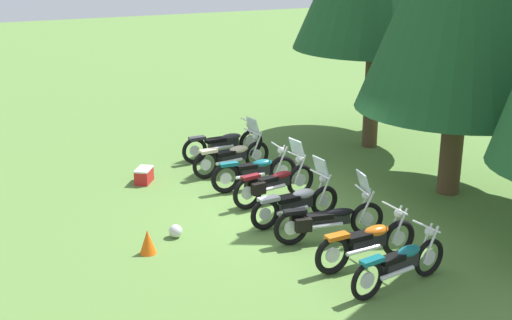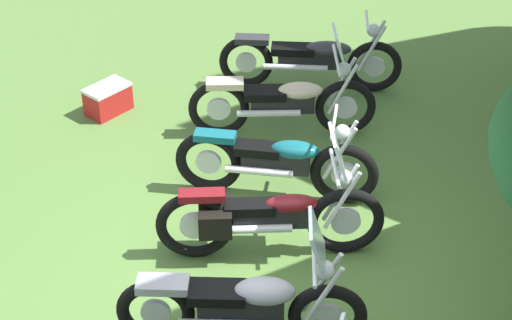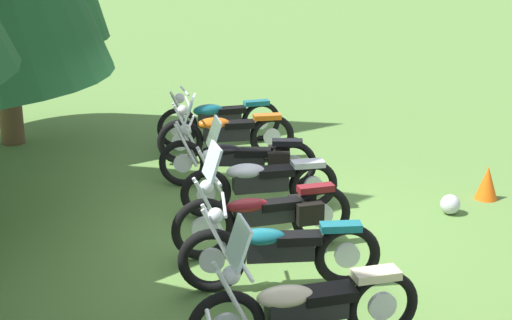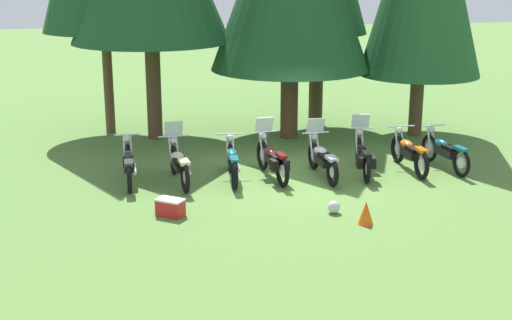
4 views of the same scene
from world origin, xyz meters
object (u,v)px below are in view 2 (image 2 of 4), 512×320
motorcycle_3 (268,216)px  picnic_cooler (108,99)px  motorcycle_1 (285,100)px  motorcycle_4 (245,304)px  motorcycle_2 (277,162)px  motorcycle_0 (311,58)px

motorcycle_3 → picnic_cooler: 3.43m
motorcycle_1 → motorcycle_4: motorcycle_1 is taller
motorcycle_2 → picnic_cooler: 2.78m
motorcycle_1 → motorcycle_2: 1.27m
motorcycle_1 → motorcycle_2: (1.27, 0.03, -0.03)m
motorcycle_2 → motorcycle_4: motorcycle_4 is taller
motorcycle_0 → picnic_cooler: size_ratio=3.68×
motorcycle_0 → motorcycle_4: motorcycle_4 is taller
motorcycle_0 → motorcycle_4: size_ratio=1.11×
motorcycle_2 → motorcycle_4: (2.20, -0.08, 0.01)m
motorcycle_4 → motorcycle_1: bearing=84.8°
motorcycle_1 → motorcycle_3: size_ratio=1.01×
motorcycle_4 → picnic_cooler: (-3.76, -2.20, -0.28)m
motorcycle_1 → picnic_cooler: bearing=165.1°
motorcycle_3 → picnic_cooler: size_ratio=3.41×
motorcycle_1 → motorcycle_4: 3.47m
motorcycle_3 → motorcycle_4: size_ratio=1.03×
motorcycle_3 → motorcycle_4: motorcycle_3 is taller
motorcycle_2 → picnic_cooler: size_ratio=3.38×
motorcycle_4 → motorcycle_0: bearing=81.9°
motorcycle_0 → motorcycle_1: 1.21m
motorcycle_4 → picnic_cooler: motorcycle_4 is taller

